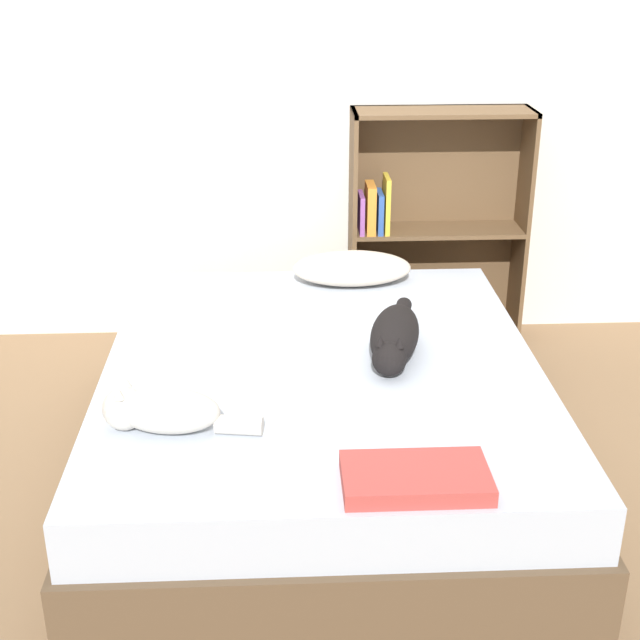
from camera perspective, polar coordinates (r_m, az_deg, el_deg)
ground_plane at (r=3.40m, az=0.12°, el=-9.85°), size 8.00×8.00×0.00m
wall_back at (r=4.25m, az=-0.82°, el=15.18°), size 8.00×0.06×2.50m
bed at (r=3.28m, az=0.12°, el=-6.45°), size 1.58×1.89×0.47m
pillow at (r=3.86m, az=2.05°, el=3.34°), size 0.51×0.29×0.13m
cat_light at (r=2.76m, az=-10.16°, el=-5.73°), size 0.49×0.21×0.16m
cat_dark at (r=3.20m, az=4.79°, el=-1.04°), size 0.26×0.63×0.15m
bookshelf at (r=4.34m, az=7.10°, el=6.05°), size 0.83×0.26×1.14m
blanket_fold at (r=2.50m, az=6.14°, el=-10.02°), size 0.41×0.23×0.05m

